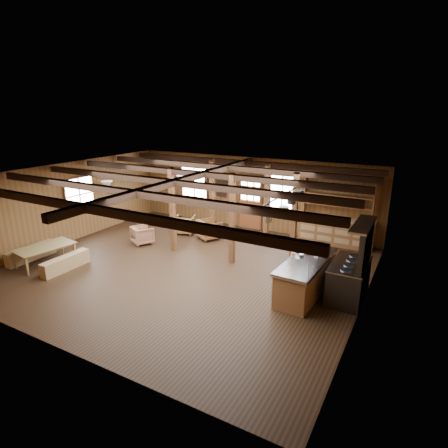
{
  "coord_description": "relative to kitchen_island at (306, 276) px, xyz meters",
  "views": [
    {
      "loc": [
        5.98,
        -8.51,
        4.62
      ],
      "look_at": [
        0.89,
        0.7,
        1.32
      ],
      "focal_mm": 30.0,
      "sensor_mm": 36.0,
      "label": 1
    }
  ],
  "objects": [
    {
      "name": "room",
      "position": [
        -3.6,
        -0.14,
        0.92
      ],
      "size": [
        10.04,
        9.04,
        2.84
      ],
      "color": "black",
      "rests_on": "ground"
    },
    {
      "name": "ceiling_joists",
      "position": [
        -3.6,
        0.04,
        2.2
      ],
      "size": [
        9.8,
        8.82,
        0.18
      ],
      "color": "black",
      "rests_on": "ceiling"
    },
    {
      "name": "timber_posts",
      "position": [
        -3.08,
        1.94,
        0.92
      ],
      "size": [
        3.95,
        2.35,
        2.8
      ],
      "color": "#422512",
      "rests_on": "floor"
    },
    {
      "name": "back_door",
      "position": [
        -3.6,
        4.31,
        0.4
      ],
      "size": [
        1.02,
        0.08,
        2.15
      ],
      "color": "brown",
      "rests_on": "floor"
    },
    {
      "name": "window_back_left",
      "position": [
        -6.2,
        4.32,
        1.12
      ],
      "size": [
        1.32,
        0.06,
        1.32
      ],
      "color": "white",
      "rests_on": "wall_back"
    },
    {
      "name": "window_back_right",
      "position": [
        -2.3,
        4.32,
        1.12
      ],
      "size": [
        1.02,
        0.06,
        1.32
      ],
      "color": "white",
      "rests_on": "wall_back"
    },
    {
      "name": "window_left",
      "position": [
        -8.56,
        0.36,
        1.12
      ],
      "size": [
        0.14,
        1.24,
        1.32
      ],
      "color": "white",
      "rests_on": "wall_back"
    },
    {
      "name": "notice_boards",
      "position": [
        -5.1,
        4.32,
        1.16
      ],
      "size": [
        1.08,
        0.03,
        0.9
      ],
      "color": "beige",
      "rests_on": "wall_back"
    },
    {
      "name": "back_counter",
      "position": [
        -0.2,
        4.06,
        0.12
      ],
      "size": [
        2.55,
        0.6,
        2.45
      ],
      "color": "brown",
      "rests_on": "floor"
    },
    {
      "name": "pendant_lamps",
      "position": [
        -5.85,
        0.86,
        1.77
      ],
      "size": [
        1.86,
        2.36,
        0.66
      ],
      "color": "#313234",
      "rests_on": "ceiling"
    },
    {
      "name": "pot_rack",
      "position": [
        -0.67,
        0.13,
        1.81
      ],
      "size": [
        0.32,
        3.0,
        0.44
      ],
      "color": "#313234",
      "rests_on": "ceiling"
    },
    {
      "name": "kitchen_island",
      "position": [
        0.0,
        0.0,
        0.0
      ],
      "size": [
        1.0,
        2.54,
        1.2
      ],
      "rotation": [
        0.0,
        0.0,
        -0.05
      ],
      "color": "brown",
      "rests_on": "floor"
    },
    {
      "name": "step_stool",
      "position": [
        -0.72,
        1.66,
        -0.25
      ],
      "size": [
        0.62,
        0.55,
        0.46
      ],
      "primitive_type": "cube",
      "rotation": [
        0.0,
        0.0,
        0.43
      ],
      "color": "olive",
      "rests_on": "floor"
    },
    {
      "name": "commercial_range",
      "position": [
        1.05,
        0.27,
        0.17
      ],
      "size": [
        0.83,
        1.63,
        2.01
      ],
      "color": "#313234",
      "rests_on": "floor"
    },
    {
      "name": "dining_table",
      "position": [
        -7.5,
        -1.99,
        -0.19
      ],
      "size": [
        1.18,
        1.78,
        0.58
      ],
      "primitive_type": "imported",
      "rotation": [
        0.0,
        0.0,
        1.4
      ],
      "color": "olive",
      "rests_on": "floor"
    },
    {
      "name": "bench_wall",
      "position": [
        -8.25,
        -1.99,
        -0.26
      ],
      "size": [
        0.3,
        1.6,
        0.44
      ],
      "primitive_type": "cube",
      "color": "olive",
      "rests_on": "floor"
    },
    {
      "name": "bench_aisle",
      "position": [
        -6.65,
        -1.99,
        -0.26
      ],
      "size": [
        0.29,
        1.55,
        0.43
      ],
      "primitive_type": "cube",
      "color": "olive",
      "rests_on": "floor"
    },
    {
      "name": "armchair_a",
      "position": [
        -5.51,
        2.52,
        -0.14
      ],
      "size": [
        0.94,
        0.95,
        0.68
      ],
      "primitive_type": "imported",
      "rotation": [
        0.0,
        0.0,
        3.5
      ],
      "color": "brown",
      "rests_on": "floor"
    },
    {
      "name": "armchair_b",
      "position": [
        -4.36,
        2.43,
        -0.13
      ],
      "size": [
        1.03,
        1.04,
        0.7
      ],
      "primitive_type": "imported",
      "rotation": [
        0.0,
        0.0,
        2.62
      ],
      "color": "brown",
      "rests_on": "floor"
    },
    {
      "name": "armchair_c",
      "position": [
        -6.16,
        0.86,
        -0.16
      ],
      "size": [
        0.92,
        0.93,
        0.63
      ],
      "primitive_type": "imported",
      "rotation": [
        0.0,
        0.0,
        2.63
      ],
      "color": "#8F5C41",
      "rests_on": "floor"
    },
    {
      "name": "counter_pot",
      "position": [
        0.1,
        0.84,
        0.55
      ],
      "size": [
        0.3,
        0.3,
        0.18
      ],
      "primitive_type": "cylinder",
      "color": "silver",
      "rests_on": "kitchen_island"
    },
    {
      "name": "bowl",
      "position": [
        -0.26,
        0.2,
        0.49
      ],
      "size": [
        0.29,
        0.29,
        0.06
      ],
      "primitive_type": "imported",
      "rotation": [
        0.0,
        0.0,
        -0.31
      ],
      "color": "silver",
      "rests_on": "kitchen_island"
    }
  ]
}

